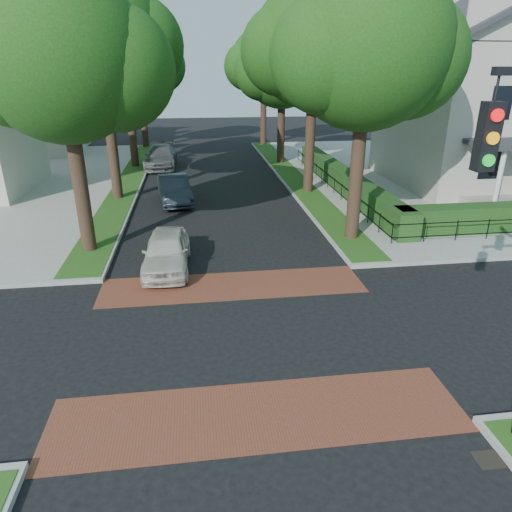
{
  "coord_description": "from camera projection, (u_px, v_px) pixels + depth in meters",
  "views": [
    {
      "loc": [
        -1.09,
        -10.95,
        7.01
      ],
      "look_at": [
        0.63,
        1.94,
        1.6
      ],
      "focal_mm": 32.0,
      "sensor_mm": 36.0,
      "label": 1
    }
  ],
  "objects": [
    {
      "name": "grass_strip_nw",
      "position": [
        129.0,
        181.0,
        29.6
      ],
      "size": [
        1.6,
        29.8,
        0.02
      ],
      "primitive_type": "cube",
      "color": "#244C15",
      "rests_on": "sidewalk_nw"
    },
    {
      "name": "ground",
      "position": [
        243.0,
        336.0,
        12.84
      ],
      "size": [
        120.0,
        120.0,
        0.0
      ],
      "primitive_type": "plane",
      "color": "black",
      "rests_on": "ground"
    },
    {
      "name": "crosswalk_far",
      "position": [
        233.0,
        286.0,
        15.77
      ],
      "size": [
        9.0,
        2.2,
        0.01
      ],
      "primitive_type": "cube",
      "color": "brown",
      "rests_on": "ground"
    },
    {
      "name": "sidewalk_ne",
      "position": [
        485.0,
        172.0,
        32.59
      ],
      "size": [
        30.0,
        30.0,
        0.15
      ],
      "primitive_type": "cube",
      "color": "gray",
      "rests_on": "ground"
    },
    {
      "name": "grass_strip_ne",
      "position": [
        292.0,
        176.0,
        30.92
      ],
      "size": [
        1.6,
        29.8,
        0.02
      ],
      "primitive_type": "cube",
      "color": "#244C15",
      "rests_on": "sidewalk_ne"
    },
    {
      "name": "crosswalk_near",
      "position": [
        258.0,
        415.0,
        9.91
      ],
      "size": [
        9.0,
        2.2,
        0.01
      ],
      "primitive_type": "cube",
      "color": "brown",
      "rests_on": "ground"
    },
    {
      "name": "tree_left_mid",
      "position": [
        102.0,
        38.0,
        22.93
      ],
      "size": [
        8.0,
        6.88,
        11.48
      ],
      "color": "black",
      "rests_on": "sidewalk_nw"
    },
    {
      "name": "tree_right_back",
      "position": [
        264.0,
        64.0,
        41.15
      ],
      "size": [
        7.5,
        6.45,
        10.2
      ],
      "color": "black",
      "rests_on": "sidewalk_ne"
    },
    {
      "name": "tree_right_far",
      "position": [
        283.0,
        68.0,
        33.05
      ],
      "size": [
        7.25,
        6.23,
        9.74
      ],
      "color": "black",
      "rests_on": "sidewalk_ne"
    },
    {
      "name": "tree_right_near",
      "position": [
        368.0,
        49.0,
        17.22
      ],
      "size": [
        7.75,
        6.67,
        10.66
      ],
      "color": "black",
      "rests_on": "sidewalk_ne"
    },
    {
      "name": "fence_main_road",
      "position": [
        331.0,
        183.0,
        27.19
      ],
      "size": [
        0.06,
        18.0,
        0.9
      ],
      "primitive_type": null,
      "color": "black",
      "rests_on": "sidewalk_ne"
    },
    {
      "name": "parked_car_rear",
      "position": [
        161.0,
        157.0,
        34.04
      ],
      "size": [
        2.32,
        5.49,
        1.58
      ],
      "primitive_type": "imported",
      "rotation": [
        0.0,
        0.0,
        -0.02
      ],
      "color": "slate",
      "rests_on": "ground"
    },
    {
      "name": "tree_left_back",
      "position": [
        140.0,
        62.0,
        39.75
      ],
      "size": [
        7.75,
        6.66,
        10.44
      ],
      "color": "black",
      "rests_on": "sidewalk_nw"
    },
    {
      "name": "house_left_far",
      "position": [
        19.0,
        92.0,
        38.29
      ],
      "size": [
        10.0,
        9.0,
        10.14
      ],
      "color": "#B8B1A5",
      "rests_on": "sidewalk_nw"
    },
    {
      "name": "storm_drain",
      "position": [
        492.0,
        459.0,
        8.79
      ],
      "size": [
        0.65,
        0.45,
        0.01
      ],
      "primitive_type": "cube",
      "color": "black",
      "rests_on": "ground"
    },
    {
      "name": "hedge_main_road",
      "position": [
        344.0,
        180.0,
        27.23
      ],
      "size": [
        1.0,
        18.0,
        1.2
      ],
      "primitive_type": "cube",
      "color": "#1B3B14",
      "rests_on": "sidewalk_ne"
    },
    {
      "name": "tree_right_mid",
      "position": [
        315.0,
        47.0,
        24.42
      ],
      "size": [
        8.25,
        7.09,
        11.22
      ],
      "color": "black",
      "rests_on": "sidewalk_ne"
    },
    {
      "name": "parked_car_middle",
      "position": [
        174.0,
        189.0,
        25.19
      ],
      "size": [
        2.15,
        4.64,
        1.47
      ],
      "primitive_type": "imported",
      "rotation": [
        0.0,
        0.0,
        0.14
      ],
      "color": "#212932",
      "rests_on": "ground"
    },
    {
      "name": "house_victorian",
      "position": [
        504.0,
        85.0,
        27.24
      ],
      "size": [
        13.0,
        13.05,
        12.48
      ],
      "color": "#B8B1A5",
      "rests_on": "sidewalk_ne"
    },
    {
      "name": "tree_left_far",
      "position": [
        127.0,
        65.0,
        31.61
      ],
      "size": [
        7.0,
        6.02,
        9.86
      ],
      "color": "black",
      "rests_on": "sidewalk_nw"
    },
    {
      "name": "parked_car_front",
      "position": [
        167.0,
        251.0,
        16.87
      ],
      "size": [
        1.75,
        4.14,
        1.39
      ],
      "primitive_type": "imported",
      "rotation": [
        0.0,
        0.0,
        -0.03
      ],
      "color": "beige",
      "rests_on": "ground"
    },
    {
      "name": "tree_left_near",
      "position": [
        66.0,
        59.0,
        16.01
      ],
      "size": [
        7.5,
        6.45,
        10.2
      ],
      "color": "black",
      "rests_on": "sidewalk_nw"
    }
  ]
}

